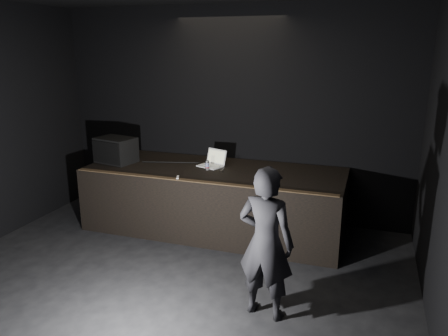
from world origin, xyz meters
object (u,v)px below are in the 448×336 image
beer_can (207,165)px  stage_monitor (116,150)px  person (266,243)px  laptop (213,162)px  stage_riser (215,199)px

beer_can → stage_monitor: bearing=-178.3°
beer_can → person: person is taller
person → stage_monitor: bearing=-23.8°
laptop → beer_can: (0.00, -0.26, 0.01)m
stage_riser → laptop: size_ratio=8.73×
stage_monitor → person: 3.55m
stage_riser → beer_can: beer_can is taller
beer_can → person: (1.40, -1.93, -0.23)m
stage_monitor → laptop: size_ratio=1.51×
laptop → person: person is taller
stage_riser → stage_monitor: bearing=-175.2°
stage_monitor → person: size_ratio=0.41×
stage_riser → laptop: laptop is taller
person → laptop: bearing=-49.0°
stage_monitor → person: person is taller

